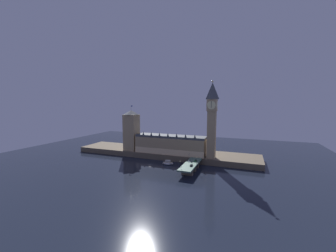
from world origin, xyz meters
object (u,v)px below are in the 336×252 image
object	(u,v)px
car_southbound_trail	(195,161)
street_lamp_near	(180,163)
street_lamp_mid	(197,160)
boat_upstream	(168,163)
car_northbound_lead	(190,161)
street_lamp_far	(189,155)
car_southbound_lead	(191,165)
clock_tower	(212,118)
pedestrian_near_rail	(181,166)
victoria_tower	(131,130)

from	to	relation	value
car_southbound_trail	street_lamp_near	bearing A→B (deg)	-109.99
street_lamp_mid	boat_upstream	xyz separation A→B (m)	(-32.80, 10.57, -9.49)
boat_upstream	car_northbound_lead	bearing A→B (deg)	-9.45
boat_upstream	street_lamp_mid	bearing A→B (deg)	-17.87
street_lamp_mid	street_lamp_far	world-z (taller)	street_lamp_far
car_southbound_lead	street_lamp_mid	distance (m)	8.79
street_lamp_near	street_lamp_far	size ratio (longest dim) A/B	0.91
car_northbound_lead	street_lamp_near	bearing A→B (deg)	-98.17
car_southbound_lead	car_southbound_trail	world-z (taller)	car_southbound_trail
clock_tower	car_southbound_trail	bearing A→B (deg)	-116.45
car_northbound_lead	street_lamp_mid	distance (m)	11.16
street_lamp_mid	street_lamp_far	distance (m)	18.61
boat_upstream	car_southbound_trail	bearing A→B (deg)	-4.56
clock_tower	car_southbound_lead	distance (m)	56.90
pedestrian_near_rail	street_lamp_near	distance (m)	3.52
victoria_tower	car_northbound_lead	xyz separation A→B (m)	(81.49, -27.69, -22.93)
car_northbound_lead	boat_upstream	bearing A→B (deg)	170.55
car_northbound_lead	boat_upstream	size ratio (longest dim) A/B	0.39
car_southbound_lead	car_northbound_lead	bearing A→B (deg)	110.71
car_northbound_lead	car_southbound_trail	xyz separation A→B (m)	(5.29, 1.70, 0.14)
street_lamp_near	street_lamp_mid	world-z (taller)	street_lamp_mid
victoria_tower	clock_tower	bearing A→B (deg)	-2.07
pedestrian_near_rail	boat_upstream	distance (m)	32.59
pedestrian_near_rail	car_southbound_trail	bearing A→B (deg)	69.32
pedestrian_near_rail	street_lamp_near	world-z (taller)	street_lamp_near
victoria_tower	street_lamp_far	xyz separation A→B (m)	(78.44, -19.47, -19.31)
victoria_tower	street_lamp_mid	bearing A→B (deg)	-20.84
victoria_tower	boat_upstream	size ratio (longest dim) A/B	4.63
car_northbound_lead	street_lamp_near	world-z (taller)	street_lamp_near
street_lamp_near	car_southbound_lead	bearing A→B (deg)	40.94
car_northbound_lead	boat_upstream	world-z (taller)	car_northbound_lead
car_southbound_trail	pedestrian_near_rail	distance (m)	22.47
victoria_tower	street_lamp_far	distance (m)	83.10
car_southbound_trail	street_lamp_mid	world-z (taller)	street_lamp_mid
boat_upstream	pedestrian_near_rail	bearing A→B (deg)	-47.00
street_lamp_near	boat_upstream	xyz separation A→B (m)	(-21.42, 25.29, -9.17)
victoria_tower	street_lamp_far	size ratio (longest dim) A/B	8.09
victoria_tower	street_lamp_mid	size ratio (longest dim) A/B	8.16
car_southbound_trail	street_lamp_mid	size ratio (longest dim) A/B	0.69
clock_tower	boat_upstream	xyz separation A→B (m)	(-40.92, -20.09, -46.76)
street_lamp_mid	car_northbound_lead	bearing A→B (deg)	142.06
victoria_tower	pedestrian_near_rail	xyz separation A→B (m)	(78.84, -47.01, -22.61)
car_northbound_lead	car_southbound_lead	world-z (taller)	car_southbound_lead
victoria_tower	car_southbound_trail	size ratio (longest dim) A/B	11.78
victoria_tower	boat_upstream	world-z (taller)	victoria_tower
car_northbound_lead	street_lamp_far	bearing A→B (deg)	110.32
boat_upstream	victoria_tower	bearing A→B (deg)	157.50
car_southbound_trail	car_northbound_lead	bearing A→B (deg)	-162.20
car_southbound_trail	pedestrian_near_rail	world-z (taller)	pedestrian_near_rail
car_northbound_lead	car_southbound_lead	size ratio (longest dim) A/B	1.19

